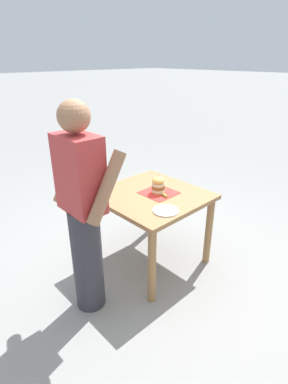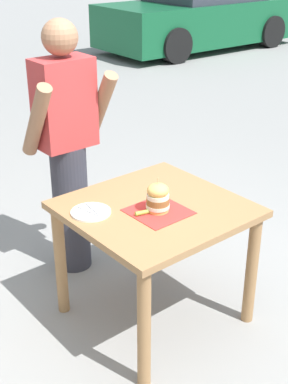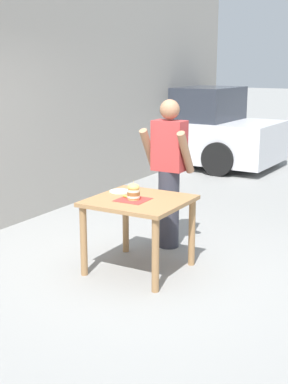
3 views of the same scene
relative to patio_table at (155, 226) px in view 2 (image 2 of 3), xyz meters
name	(u,v)px [view 2 (image 2 of 3)]	position (x,y,z in m)	size (l,w,h in m)	color
ground_plane	(154,314)	(0.00, 0.00, -0.62)	(80.00, 80.00, 0.00)	gray
patio_table	(155,226)	(0.00, 0.00, 0.00)	(0.93, 0.91, 0.75)	#9E7247
serving_paper	(158,212)	(-0.03, -0.06, 0.13)	(0.30, 0.30, 0.00)	red
sandwich	(158,197)	(-0.03, -0.06, 0.21)	(0.13, 0.13, 0.20)	#E5B25B
pickle_spear	(143,212)	(-0.12, -0.04, 0.15)	(0.02, 0.02, 0.10)	#8EA83D
side_plate_with_forks	(91,212)	(-0.33, 0.16, 0.14)	(0.22, 0.22, 0.02)	white
diner_across_table	(67,148)	(-0.07, 0.79, 0.26)	(0.55, 0.35, 1.69)	#33333D
parked_car_near_curb	(201,12)	(6.37, 6.03, 0.10)	(4.26, 1.96, 1.60)	#145933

